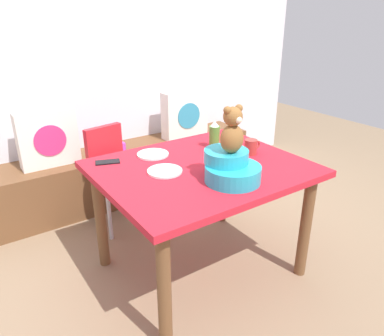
% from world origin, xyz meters
% --- Properties ---
extents(ground_plane, '(8.00, 8.00, 0.00)m').
position_xyz_m(ground_plane, '(0.00, 0.00, 0.00)').
color(ground_plane, '#8C7256').
extents(back_wall, '(4.40, 0.10, 2.60)m').
position_xyz_m(back_wall, '(0.00, 1.52, 1.30)').
color(back_wall, silver).
rests_on(back_wall, ground_plane).
extents(window_bench, '(2.60, 0.44, 0.46)m').
position_xyz_m(window_bench, '(0.00, 1.25, 0.23)').
color(window_bench, brown).
rests_on(window_bench, ground_plane).
extents(pillow_floral_left, '(0.44, 0.15, 0.44)m').
position_xyz_m(pillow_floral_left, '(-0.57, 1.23, 0.68)').
color(pillow_floral_left, white).
rests_on(pillow_floral_left, window_bench).
extents(pillow_floral_right, '(0.44, 0.15, 0.44)m').
position_xyz_m(pillow_floral_right, '(0.69, 1.23, 0.68)').
color(pillow_floral_right, white).
rests_on(pillow_floral_right, window_bench).
extents(book_stack, '(0.20, 0.14, 0.07)m').
position_xyz_m(book_stack, '(-0.06, 1.25, 0.50)').
color(book_stack, '#C341CB').
rests_on(book_stack, window_bench).
extents(dining_table, '(1.19, 0.99, 0.74)m').
position_xyz_m(dining_table, '(0.00, 0.00, 0.64)').
color(dining_table, red).
rests_on(dining_table, ground_plane).
extents(highchair, '(0.38, 0.49, 0.79)m').
position_xyz_m(highchair, '(-0.22, 0.81, 0.52)').
color(highchair, red).
rests_on(highchair, ground_plane).
extents(infant_seat_teal, '(0.30, 0.33, 0.16)m').
position_xyz_m(infant_seat_teal, '(0.01, -0.25, 0.81)').
color(infant_seat_teal, '#25A7C0').
rests_on(infant_seat_teal, dining_table).
extents(teddy_bear, '(0.13, 0.12, 0.25)m').
position_xyz_m(teddy_bear, '(0.01, -0.25, 1.02)').
color(teddy_bear, brown).
rests_on(teddy_bear, infant_seat_teal).
extents(ketchup_bottle, '(0.07, 0.07, 0.18)m').
position_xyz_m(ketchup_bottle, '(0.25, 0.20, 0.83)').
color(ketchup_bottle, '#4C8C33').
rests_on(ketchup_bottle, dining_table).
extents(coffee_mug, '(0.12, 0.08, 0.09)m').
position_xyz_m(coffee_mug, '(0.37, -0.02, 0.79)').
color(coffee_mug, '#9E332D').
rests_on(coffee_mug, dining_table).
extents(dinner_plate_near, '(0.20, 0.20, 0.01)m').
position_xyz_m(dinner_plate_near, '(-0.23, 0.04, 0.75)').
color(dinner_plate_near, white).
rests_on(dinner_plate_near, dining_table).
extents(dinner_plate_far, '(0.20, 0.20, 0.01)m').
position_xyz_m(dinner_plate_far, '(-0.15, 0.31, 0.75)').
color(dinner_plate_far, white).
rests_on(dinner_plate_far, dining_table).
extents(cell_phone, '(0.16, 0.11, 0.01)m').
position_xyz_m(cell_phone, '(-0.44, 0.36, 0.74)').
color(cell_phone, black).
rests_on(cell_phone, dining_table).
extents(table_fork, '(0.04, 0.17, 0.01)m').
position_xyz_m(table_fork, '(0.20, -0.07, 0.74)').
color(table_fork, silver).
rests_on(table_fork, dining_table).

